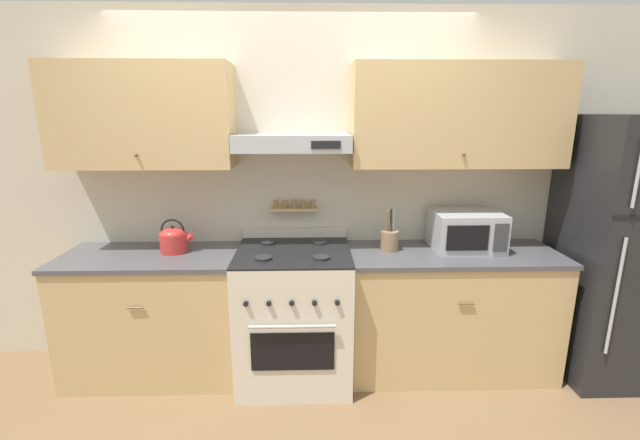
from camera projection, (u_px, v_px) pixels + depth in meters
ground_plane at (294, 395)px, 2.87m from camera, size 16.00×16.00×0.00m
wall_back at (302, 166)px, 3.07m from camera, size 5.20×0.46×2.55m
counter_left at (155, 314)px, 3.04m from camera, size 1.21×0.62×0.90m
counter_right at (449, 311)px, 3.09m from camera, size 1.46×0.62×0.90m
stove_range at (294, 314)px, 3.00m from camera, size 0.77×0.74×1.00m
refrigerator at (627, 251)px, 2.95m from camera, size 0.80×0.71×1.83m
tea_kettle at (174, 239)px, 2.96m from camera, size 0.24×0.19×0.24m
microwave at (466, 230)px, 3.02m from camera, size 0.47×0.38×0.27m
utensil_crock at (389, 240)px, 3.00m from camera, size 0.12×0.12×0.29m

